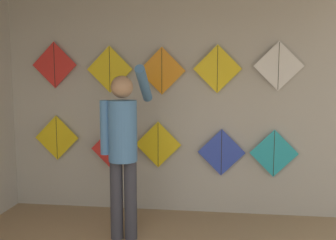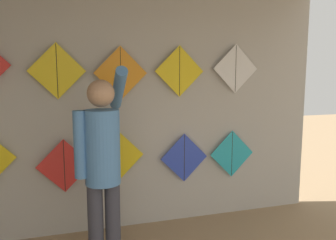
% 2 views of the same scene
% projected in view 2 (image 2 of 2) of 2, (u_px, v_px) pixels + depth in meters
% --- Properties ---
extents(back_panel, '(4.84, 0.06, 2.80)m').
position_uv_depth(back_panel, '(123.00, 108.00, 3.70)').
color(back_panel, '#BCB7AD').
rests_on(back_panel, ground).
extents(shopkeeper, '(0.47, 0.65, 1.84)m').
position_uv_depth(shopkeeper, '(103.00, 161.00, 2.79)').
color(shopkeeper, '#383842').
rests_on(shopkeeper, ground).
extents(kite_1, '(0.58, 0.01, 0.58)m').
position_uv_depth(kite_1, '(64.00, 166.00, 3.51)').
color(kite_1, red).
extents(kite_2, '(0.58, 0.01, 0.58)m').
position_uv_depth(kite_2, '(118.00, 156.00, 3.67)').
color(kite_2, yellow).
extents(kite_3, '(0.58, 0.01, 0.58)m').
position_uv_depth(kite_3, '(184.00, 158.00, 3.90)').
color(kite_3, blue).
extents(kite_4, '(0.58, 0.01, 0.58)m').
position_uv_depth(kite_4, '(232.00, 154.00, 4.08)').
color(kite_4, '#28B2C6').
extents(kite_6, '(0.58, 0.01, 0.58)m').
position_uv_depth(kite_6, '(57.00, 71.00, 3.37)').
color(kite_6, yellow).
extents(kite_7, '(0.58, 0.01, 0.58)m').
position_uv_depth(kite_7, '(121.00, 73.00, 3.56)').
color(kite_7, orange).
extents(kite_8, '(0.58, 0.01, 0.58)m').
position_uv_depth(kite_8, '(180.00, 71.00, 3.74)').
color(kite_8, yellow).
extents(kite_9, '(0.58, 0.01, 0.58)m').
position_uv_depth(kite_9, '(236.00, 69.00, 3.94)').
color(kite_9, white).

